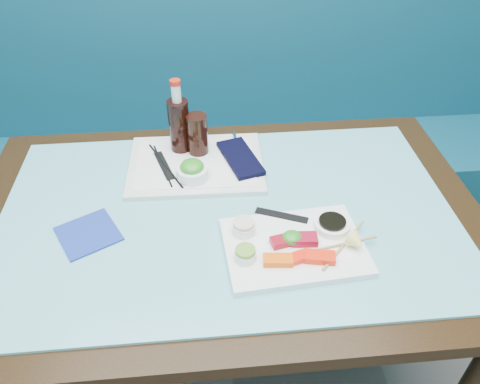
{
  "coord_description": "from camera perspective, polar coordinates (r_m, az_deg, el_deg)",
  "views": [
    {
      "loc": [
        -0.05,
        0.52,
        1.61
      ],
      "look_at": [
        0.04,
        1.48,
        0.8
      ],
      "focal_mm": 35.0,
      "sensor_mm": 36.0,
      "label": 1
    }
  ],
  "objects": [
    {
      "name": "wooden_chopstick_a",
      "position": [
        1.18,
        12.09,
        -6.31
      ],
      "size": [
        0.2,
        0.04,
        0.01
      ],
      "primitive_type": "cylinder",
      "rotation": [
        1.57,
        0.0,
        -1.38
      ],
      "color": "#9A7E48",
      "rests_on": "sashimi_plate"
    },
    {
      "name": "soy_fill",
      "position": [
        1.21,
        11.21,
        -3.53
      ],
      "size": [
        0.09,
        0.09,
        0.01
      ],
      "primitive_type": "cylinder",
      "rotation": [
        0.0,
        0.0,
        -0.37
      ],
      "color": "black",
      "rests_on": "soy_dish"
    },
    {
      "name": "lemon_wedge",
      "position": [
        1.16,
        14.08,
        -6.01
      ],
      "size": [
        0.06,
        0.05,
        0.05
      ],
      "primitive_type": "cone",
      "rotation": [
        1.57,
        0.0,
        0.46
      ],
      "color": "#FCFF78",
      "rests_on": "sashimi_plate"
    },
    {
      "name": "booth_bench",
      "position": [
        2.16,
        -2.96,
        4.96
      ],
      "size": [
        3.0,
        0.56,
        1.17
      ],
      "color": "navy",
      "rests_on": "ground"
    },
    {
      "name": "seaweed_bowl",
      "position": [
        1.35,
        -5.82,
        2.33
      ],
      "size": [
        0.12,
        0.12,
        0.04
      ],
      "primitive_type": "cylinder",
      "rotation": [
        0.0,
        0.0,
        -0.37
      ],
      "color": "white",
      "rests_on": "serving_tray"
    },
    {
      "name": "chopstick_sleeve",
      "position": [
        1.23,
        5.09,
        -2.84
      ],
      "size": [
        0.14,
        0.07,
        0.0
      ],
      "primitive_type": "cube",
      "rotation": [
        0.0,
        0.0,
        -0.4
      ],
      "color": "black",
      "rests_on": "sashimi_plate"
    },
    {
      "name": "tray_sleeve",
      "position": [
        1.42,
        -9.25,
        3.19
      ],
      "size": [
        0.07,
        0.15,
        0.0
      ],
      "primitive_type": "cube",
      "rotation": [
        0.0,
        0.0,
        0.31
      ],
      "color": "black",
      "rests_on": "serving_tray"
    },
    {
      "name": "salmon_mid",
      "position": [
        1.12,
        7.14,
        -7.92
      ],
      "size": [
        0.07,
        0.05,
        0.02
      ],
      "primitive_type": "cube",
      "rotation": [
        0.0,
        0.0,
        0.3
      ],
      "color": "#FC1D0A",
      "rests_on": "sashimi_plate"
    },
    {
      "name": "black_chopstick_b",
      "position": [
        1.42,
        -9.09,
        3.24
      ],
      "size": [
        0.11,
        0.23,
        0.01
      ],
      "primitive_type": "cylinder",
      "rotation": [
        1.57,
        0.0,
        0.44
      ],
      "color": "black",
      "rests_on": "serving_tray"
    },
    {
      "name": "salmon_left",
      "position": [
        1.11,
        4.64,
        -8.29
      ],
      "size": [
        0.07,
        0.04,
        0.02
      ],
      "primitive_type": "cube",
      "rotation": [
        0.0,
        0.0,
        -0.09
      ],
      "color": "#F85809",
      "rests_on": "sashimi_plate"
    },
    {
      "name": "cola_bottle_neck",
      "position": [
        1.39,
        -7.79,
        11.87
      ],
      "size": [
        0.03,
        0.03,
        0.05
      ],
      "primitive_type": "cylinder",
      "rotation": [
        0.0,
        0.0,
        0.05
      ],
      "color": "white",
      "rests_on": "cola_bottle_body"
    },
    {
      "name": "dining_table",
      "position": [
        1.33,
        -1.46,
        -5.37
      ],
      "size": [
        1.4,
        0.9,
        0.75
      ],
      "color": "black",
      "rests_on": "ground"
    },
    {
      "name": "ramekin_ginger",
      "position": [
        1.18,
        0.45,
        -4.46
      ],
      "size": [
        0.06,
        0.06,
        0.02
      ],
      "primitive_type": "cylinder",
      "rotation": [
        0.0,
        0.0,
        -0.01
      ],
      "color": "white",
      "rests_on": "sashimi_plate"
    },
    {
      "name": "seaweed_garnish",
      "position": [
        1.16,
        6.37,
        -5.54
      ],
      "size": [
        0.06,
        0.06,
        0.03
      ],
      "primitive_type": "ellipsoid",
      "rotation": [
        0.0,
        0.0,
        0.27
      ],
      "color": "#267E1D",
      "rests_on": "sashimi_plate"
    },
    {
      "name": "ramekin_wasabi",
      "position": [
        1.12,
        0.65,
        -7.73
      ],
      "size": [
        0.07,
        0.07,
        0.02
      ],
      "primitive_type": "cylinder",
      "rotation": [
        0.0,
        0.0,
        0.36
      ],
      "color": "white",
      "rests_on": "sashimi_plate"
    },
    {
      "name": "glass_top",
      "position": [
        1.27,
        -1.52,
        -2.6
      ],
      "size": [
        1.22,
        0.76,
        0.01
      ],
      "primitive_type": "cube",
      "color": "#63B8C6",
      "rests_on": "dining_table"
    },
    {
      "name": "fork",
      "position": [
        1.51,
        -0.57,
        6.4
      ],
      "size": [
        0.01,
        0.09,
        0.01
      ],
      "primitive_type": "cylinder",
      "rotation": [
        1.57,
        0.0,
        0.01
      ],
      "color": "silver",
      "rests_on": "serving_tray"
    },
    {
      "name": "navy_pouch",
      "position": [
        1.42,
        0.03,
        4.16
      ],
      "size": [
        0.14,
        0.21,
        0.02
      ],
      "primitive_type": "cube",
      "rotation": [
        0.0,
        0.0,
        0.28
      ],
      "color": "black",
      "rests_on": "serving_tray"
    },
    {
      "name": "sashimi_plate",
      "position": [
        1.17,
        6.62,
        -6.66
      ],
      "size": [
        0.36,
        0.27,
        0.02
      ],
      "primitive_type": "cube",
      "rotation": [
        0.0,
        0.0,
        0.08
      ],
      "color": "white",
      "rests_on": "glass_top"
    },
    {
      "name": "blue_napkin",
      "position": [
        1.26,
        -18.0,
        -4.86
      ],
      "size": [
        0.19,
        0.19,
        0.01
      ],
      "primitive_type": "cube",
      "rotation": [
        0.0,
        0.0,
        0.5
      ],
      "color": "navy",
      "rests_on": "glass_top"
    },
    {
      "name": "soy_dish",
      "position": [
        1.21,
        11.13,
        -3.95
      ],
      "size": [
        0.12,
        0.12,
        0.02
      ],
      "primitive_type": "cylinder",
      "rotation": [
        0.0,
        0.0,
        -0.38
      ],
      "color": "white",
      "rests_on": "sashimi_plate"
    },
    {
      "name": "black_chopstick_a",
      "position": [
        1.42,
        -9.41,
        3.21
      ],
      "size": [
        0.07,
        0.21,
        0.01
      ],
      "primitive_type": "cylinder",
      "rotation": [
        1.57,
        0.0,
        0.28
      ],
      "color": "black",
      "rests_on": "serving_tray"
    },
    {
      "name": "paper_placemat",
      "position": [
        1.42,
        -5.41,
        3.64
      ],
      "size": [
        0.36,
        0.26,
        0.0
      ],
      "primitive_type": "cube",
      "rotation": [
        0.0,
        0.0,
        -0.04
      ],
      "color": "white",
      "rests_on": "serving_tray"
    },
    {
      "name": "ginger_fill",
      "position": [
        1.17,
        0.45,
        -3.84
      ],
      "size": [
        0.06,
        0.06,
        0.01
      ],
      "primitive_type": "cylinder",
      "rotation": [
        0.0,
        0.0,
        0.12
      ],
      "color": "beige",
      "rests_on": "ramekin_ginger"
    },
    {
      "name": "serving_tray",
      "position": [
        1.43,
        -5.39,
        3.36
      ],
      "size": [
        0.41,
        0.31,
        0.02
      ],
      "primitive_type": "cube",
      "rotation": [
        0.0,
        0.0,
        -0.02
      ],
      "color": "silver",
      "rests_on": "glass_top"
    },
    {
      "name": "tuna_left",
      "position": [
        1.15,
        5.17,
        -5.99
      ],
      "size": [
        0.06,
        0.04,
        0.02
      ],
      "primitive_type": "cube",
      "rotation": [
        0.0,
        0.0,
        0.22
      ],
      "color": "maroon",
      "rests_on": "sashimi_plate"
    },
    {
      "name": "cola_glass",
      "position": [
        1.43,
        -5.21,
        7.01
      ],
      "size": [
        0.07,
        0.07,
        0.13
      ],
      "primitive_type": "cylinder",
      "rotation": [
        0.0,
        0.0,
        0.11
      ],
      "color": "black",
      "rests_on": "serving_tray"
    },
    {
      "name": "seaweed_salad",
      "position": [
        1.34,
        -5.88,
        3.13
      ],
      "size": [
        0.08,
        0.08,
        0.03
      ],
      "primitive_type": "ellipsoid",
      "rotation": [
        0.0,
        0.0,
        -0.27
      ],
      "color": "#2B891F",
      "rests_on": "seaweed_bowl"
    },
    {
      "name": "wasabi_fill",
      "position": [
        1.1,
        0.66,
        -7.17
      ],
      "size": [
        0.06,
        0.06,
        0.01
      ],
      "primitive_type": "cylinder",
      "rotation": [
        0.0,
        0.0,
        0.33
      ],
      "color": "#689B32",
      "rests_on": "ramekin_wasabi"
    },
    {
      "name": "tuna_right",
      "position": [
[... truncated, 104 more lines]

